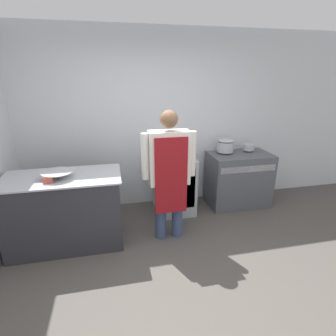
% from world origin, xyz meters
% --- Properties ---
extents(ground_plane, '(14.00, 14.00, 0.00)m').
position_xyz_m(ground_plane, '(0.00, 0.00, 0.00)').
color(ground_plane, '#4C4742').
extents(wall_back, '(8.00, 0.05, 2.70)m').
position_xyz_m(wall_back, '(0.00, 2.06, 1.35)').
color(wall_back, silver).
rests_on(wall_back, ground_plane).
extents(prep_counter, '(1.38, 0.71, 0.90)m').
position_xyz_m(prep_counter, '(-1.19, 1.12, 0.45)').
color(prep_counter, '#2D2D33').
rests_on(prep_counter, ground_plane).
extents(stove, '(0.97, 0.60, 0.88)m').
position_xyz_m(stove, '(1.40, 1.69, 0.43)').
color(stove, '#4C4F56').
rests_on(stove, ground_plane).
extents(fridge_unit, '(0.57, 0.65, 0.88)m').
position_xyz_m(fridge_unit, '(0.32, 1.69, 0.44)').
color(fridge_unit, '#A8ADB2').
rests_on(fridge_unit, ground_plane).
extents(person_cook, '(0.67, 0.24, 1.66)m').
position_xyz_m(person_cook, '(0.09, 0.98, 0.95)').
color(person_cook, '#38476B').
rests_on(person_cook, ground_plane).
extents(mixing_bowl, '(0.36, 0.36, 0.08)m').
position_xyz_m(mixing_bowl, '(-1.21, 1.07, 0.94)').
color(mixing_bowl, '#B2B5BC').
rests_on(mixing_bowl, prep_counter).
extents(plastic_tub, '(0.10, 0.10, 0.07)m').
position_xyz_m(plastic_tub, '(-1.29, 0.96, 0.94)').
color(plastic_tub, '#B24C3F').
rests_on(plastic_tub, prep_counter).
extents(stock_pot, '(0.27, 0.27, 0.20)m').
position_xyz_m(stock_pot, '(1.18, 1.79, 0.98)').
color(stock_pot, '#B2B5BC').
rests_on(stock_pot, stove).
extents(sauce_pot, '(0.18, 0.18, 0.09)m').
position_xyz_m(sauce_pot, '(1.59, 1.79, 0.93)').
color(sauce_pot, '#B2B5BC').
rests_on(sauce_pot, stove).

